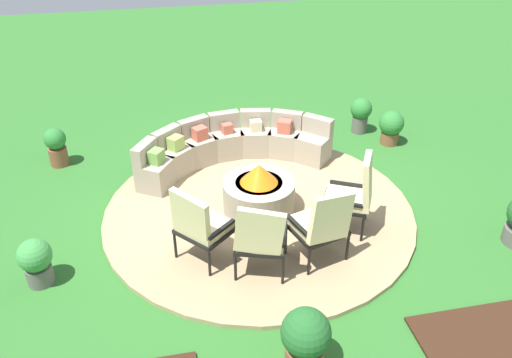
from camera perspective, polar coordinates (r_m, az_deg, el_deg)
ground_plane at (r=7.68m, az=0.30°, el=-3.62°), size 24.00×24.00×0.00m
patio_circle at (r=7.66m, az=0.30°, el=-3.44°), size 4.42×4.42×0.06m
mulch_bed_right at (r=6.37m, az=25.02°, el=-16.33°), size 1.64×1.25×0.04m
fire_pit at (r=7.48m, az=0.31°, el=-1.45°), size 1.02×1.02×0.74m
curved_stone_bench at (r=8.63m, az=-2.79°, el=3.51°), size 3.23×1.35×0.73m
lounge_chair_front_left at (r=6.48m, az=-6.09°, el=-4.82°), size 0.81×0.83×1.06m
lounge_chair_front_right at (r=6.27m, az=0.52°, el=-6.15°), size 0.76×0.76×1.05m
lounge_chair_back_left at (r=6.51m, az=7.06°, el=-4.78°), size 0.77×0.76×1.06m
lounge_chair_back_right at (r=7.08m, az=10.44°, el=-1.49°), size 0.78×0.76×1.13m
potted_plant_0 at (r=6.85m, az=-22.56°, el=-8.08°), size 0.41×0.41×0.62m
potted_plant_1 at (r=9.91m, az=11.18°, el=6.96°), size 0.39×0.39×0.66m
potted_plant_3 at (r=9.62m, az=14.31°, el=5.52°), size 0.43×0.43×0.62m
potted_plant_4 at (r=9.25m, az=-20.65°, el=3.40°), size 0.35×0.35×0.65m
potted_plant_5 at (r=5.46m, az=5.33°, el=-16.64°), size 0.50×0.50×0.72m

